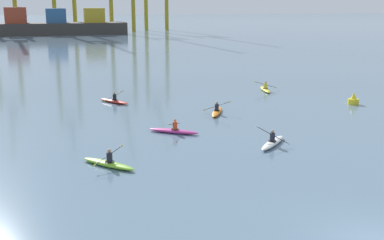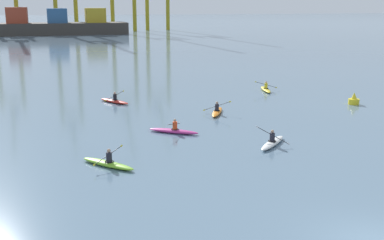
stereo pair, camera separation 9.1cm
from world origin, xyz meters
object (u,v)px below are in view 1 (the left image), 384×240
container_barge (56,25)px  channel_buoy (353,100)px  kayak_white (273,142)px  kayak_red (114,101)px  kayak_magenta (174,130)px  kayak_lime (108,163)px  kayak_yellow (265,89)px  kayak_orange (217,111)px

container_barge → channel_buoy: size_ratio=38.00×
container_barge → kayak_white: bearing=-85.0°
kayak_red → kayak_magenta: bearing=-77.5°
container_barge → channel_buoy: (21.89, -106.62, -2.23)m
container_barge → kayak_lime: container_barge is taller
kayak_lime → kayak_magenta: bearing=48.0°
container_barge → kayak_magenta: bearing=-87.3°
kayak_yellow → container_barge: bearing=100.1°
container_barge → channel_buoy: container_barge is taller
channel_buoy → kayak_orange: size_ratio=0.30×
kayak_magenta → kayak_white: bearing=-40.9°
kayak_red → kayak_lime: bearing=-98.5°
kayak_orange → kayak_white: bearing=-87.5°
kayak_magenta → kayak_lime: same height
channel_buoy → kayak_white: bearing=-142.7°
kayak_yellow → kayak_red: 14.86m
channel_buoy → kayak_lime: channel_buoy is taller
kayak_white → kayak_lime: bearing=-173.6°
kayak_orange → kayak_red: (-6.99, 6.37, 0.00)m
kayak_yellow → kayak_lime: (-17.20, -17.98, 0.00)m
kayak_orange → kayak_lime: (-9.42, -9.95, 0.00)m
container_barge → kayak_red: bearing=-88.4°
kayak_yellow → kayak_white: bearing=-113.7°
container_barge → kayak_red: 100.42m
kayak_orange → kayak_white: size_ratio=1.17×
kayak_orange → container_barge: bearing=95.2°
channel_buoy → kayak_white: kayak_white is taller
kayak_lime → kayak_red: 16.50m
kayak_orange → channel_buoy: bearing=0.5°
container_barge → kayak_red: (2.79, -100.35, -2.42)m
kayak_magenta → kayak_lime: (-4.85, -5.39, -0.00)m
kayak_orange → kayak_yellow: bearing=45.9°
kayak_orange → kayak_yellow: (7.78, 8.03, 0.00)m
container_barge → kayak_white: 116.04m
kayak_white → kayak_orange: bearing=92.5°
channel_buoy → container_barge: bearing=101.6°
kayak_yellow → kayak_orange: bearing=-134.1°
container_barge → kayak_lime: 116.69m
kayak_orange → kayak_magenta: bearing=-135.0°
channel_buoy → kayak_lime: 23.76m
container_barge → kayak_lime: (0.36, -116.67, -2.42)m
kayak_magenta → kayak_white: (4.95, -4.28, -0.00)m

